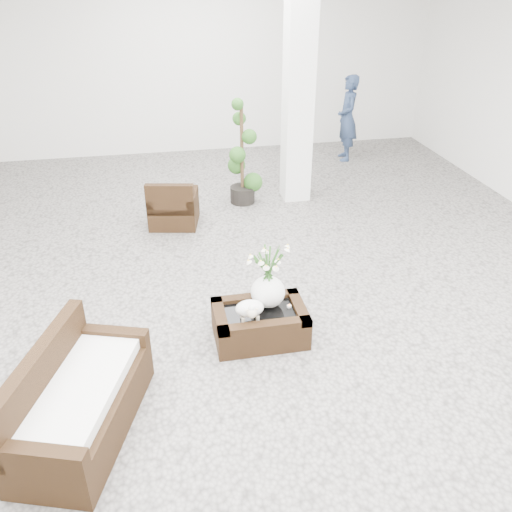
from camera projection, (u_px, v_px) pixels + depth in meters
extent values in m
plane|color=gray|center=(254.00, 300.00, 5.95)|extent=(11.00, 11.00, 0.00)
cube|color=white|center=(299.00, 84.00, 7.70)|extent=(0.40, 0.40, 3.50)
cube|color=#34200F|center=(260.00, 325.00, 5.29)|extent=(0.90, 0.60, 0.31)
ellipsoid|color=white|center=(250.00, 310.00, 5.06)|extent=(0.28, 0.23, 0.21)
cylinder|color=white|center=(289.00, 306.00, 5.27)|extent=(0.04, 0.04, 0.03)
cube|color=#34200F|center=(173.00, 201.00, 7.52)|extent=(0.76, 0.74, 0.70)
cube|color=#34200F|center=(80.00, 393.00, 4.14)|extent=(1.10, 1.57, 0.76)
imported|color=navy|center=(347.00, 118.00, 9.80)|extent=(0.44, 0.61, 1.55)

